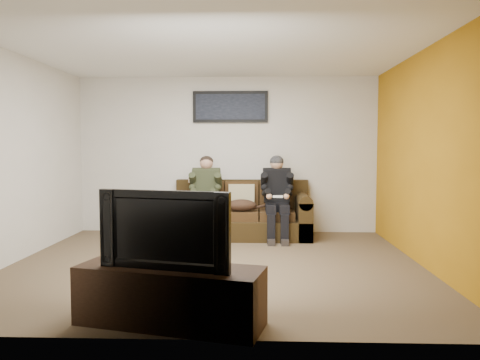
{
  "coord_description": "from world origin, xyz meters",
  "views": [
    {
      "loc": [
        0.51,
        -5.61,
        1.43
      ],
      "look_at": [
        0.25,
        1.2,
        0.95
      ],
      "focal_mm": 35.0,
      "sensor_mm": 36.0,
      "label": 1
    }
  ],
  "objects_px": {
    "sofa": "(241,215)",
    "cat": "(240,205)",
    "television": "(169,228)",
    "tv_stand": "(170,296)",
    "person_left": "(205,192)",
    "person_right": "(277,192)",
    "framed_poster": "(230,107)"
  },
  "relations": [
    {
      "from": "sofa",
      "to": "person_left",
      "type": "relative_size",
      "value": 1.68
    },
    {
      "from": "person_left",
      "to": "cat",
      "type": "bearing_deg",
      "value": -7.0
    },
    {
      "from": "sofa",
      "to": "person_left",
      "type": "distance_m",
      "value": 0.71
    },
    {
      "from": "cat",
      "to": "framed_poster",
      "type": "height_order",
      "value": "framed_poster"
    },
    {
      "from": "person_left",
      "to": "tv_stand",
      "type": "xyz_separation_m",
      "value": [
        0.12,
        -3.6,
        -0.49
      ]
    },
    {
      "from": "person_left",
      "to": "person_right",
      "type": "xyz_separation_m",
      "value": [
        1.12,
        0.0,
        0.0
      ]
    },
    {
      "from": "sofa",
      "to": "person_right",
      "type": "distance_m",
      "value": 0.71
    },
    {
      "from": "tv_stand",
      "to": "person_left",
      "type": "bearing_deg",
      "value": 105.33
    },
    {
      "from": "sofa",
      "to": "person_right",
      "type": "xyz_separation_m",
      "value": [
        0.56,
        -0.18,
        0.39
      ]
    },
    {
      "from": "person_left",
      "to": "framed_poster",
      "type": "relative_size",
      "value": 1.03
    },
    {
      "from": "framed_poster",
      "to": "cat",
      "type": "bearing_deg",
      "value": -73.51
    },
    {
      "from": "cat",
      "to": "tv_stand",
      "type": "distance_m",
      "value": 3.57
    },
    {
      "from": "cat",
      "to": "television",
      "type": "height_order",
      "value": "television"
    },
    {
      "from": "television",
      "to": "tv_stand",
      "type": "bearing_deg",
      "value": 103.48
    },
    {
      "from": "person_right",
      "to": "tv_stand",
      "type": "distance_m",
      "value": 3.77
    },
    {
      "from": "cat",
      "to": "tv_stand",
      "type": "relative_size",
      "value": 0.44
    },
    {
      "from": "sofa",
      "to": "television",
      "type": "xyz_separation_m",
      "value": [
        -0.44,
        -3.78,
        0.45
      ]
    },
    {
      "from": "cat",
      "to": "tv_stand",
      "type": "bearing_deg",
      "value": -96.99
    },
    {
      "from": "person_right",
      "to": "cat",
      "type": "relative_size",
      "value": 1.97
    },
    {
      "from": "cat",
      "to": "framed_poster",
      "type": "distance_m",
      "value": 1.7
    },
    {
      "from": "person_left",
      "to": "television",
      "type": "xyz_separation_m",
      "value": [
        0.12,
        -3.6,
        0.06
      ]
    },
    {
      "from": "person_right",
      "to": "tv_stand",
      "type": "bearing_deg",
      "value": -105.59
    },
    {
      "from": "person_left",
      "to": "person_right",
      "type": "height_order",
      "value": "person_right"
    },
    {
      "from": "person_right",
      "to": "tv_stand",
      "type": "height_order",
      "value": "person_right"
    },
    {
      "from": "person_left",
      "to": "tv_stand",
      "type": "bearing_deg",
      "value": -88.15
    },
    {
      "from": "sofa",
      "to": "person_right",
      "type": "relative_size",
      "value": 1.67
    },
    {
      "from": "sofa",
      "to": "cat",
      "type": "distance_m",
      "value": 0.32
    },
    {
      "from": "cat",
      "to": "television",
      "type": "distance_m",
      "value": 3.56
    },
    {
      "from": "sofa",
      "to": "person_left",
      "type": "bearing_deg",
      "value": -162.0
    },
    {
      "from": "framed_poster",
      "to": "television",
      "type": "xyz_separation_m",
      "value": [
        -0.24,
        -4.17,
        -1.32
      ]
    },
    {
      "from": "cat",
      "to": "television",
      "type": "bearing_deg",
      "value": -96.99
    },
    {
      "from": "sofa",
      "to": "television",
      "type": "height_order",
      "value": "television"
    }
  ]
}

